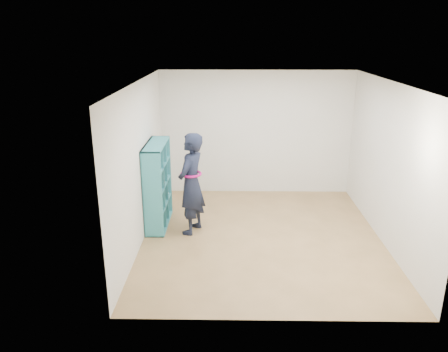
{
  "coord_description": "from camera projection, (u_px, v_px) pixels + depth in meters",
  "views": [
    {
      "loc": [
        -0.53,
        -6.73,
        3.35
      ],
      "look_at": [
        -0.65,
        0.3,
        1.0
      ],
      "focal_mm": 35.0,
      "sensor_mm": 36.0,
      "label": 1
    }
  ],
  "objects": [
    {
      "name": "smartphone",
      "position": [
        185.0,
        175.0,
        7.48
      ],
      "size": [
        0.01,
        0.1,
        0.12
      ],
      "rotation": [
        0.43,
        0.0,
        -0.05
      ],
      "color": "silver",
      "rests_on": "person"
    },
    {
      "name": "wall_right",
      "position": [
        388.0,
        165.0,
        7.0
      ],
      "size": [
        0.02,
        4.5,
        2.6
      ],
      "primitive_type": "cube",
      "color": "silver",
      "rests_on": "floor"
    },
    {
      "name": "bookshelf",
      "position": [
        156.0,
        186.0,
        7.72
      ],
      "size": [
        0.33,
        1.13,
        1.51
      ],
      "color": "teal",
      "rests_on": "floor"
    },
    {
      "name": "wall_front",
      "position": [
        278.0,
        223.0,
        4.89
      ],
      "size": [
        4.0,
        0.02,
        2.6
      ],
      "primitive_type": "cube",
      "color": "silver",
      "rests_on": "floor"
    },
    {
      "name": "wall_back",
      "position": [
        256.0,
        133.0,
        9.16
      ],
      "size": [
        4.0,
        0.02,
        2.6
      ],
      "primitive_type": "cube",
      "color": "silver",
      "rests_on": "floor"
    },
    {
      "name": "floor",
      "position": [
        262.0,
        237.0,
        7.44
      ],
      "size": [
        4.5,
        4.5,
        0.0
      ],
      "primitive_type": "plane",
      "color": "olive",
      "rests_on": "ground"
    },
    {
      "name": "wall_left",
      "position": [
        140.0,
        164.0,
        7.06
      ],
      "size": [
        0.02,
        4.5,
        2.6
      ],
      "primitive_type": "cube",
      "color": "silver",
      "rests_on": "floor"
    },
    {
      "name": "ceiling",
      "position": [
        266.0,
        82.0,
        6.61
      ],
      "size": [
        4.5,
        4.5,
        0.0
      ],
      "primitive_type": "plane",
      "color": "white",
      "rests_on": "wall_back"
    },
    {
      "name": "person",
      "position": [
        191.0,
        184.0,
        7.39
      ],
      "size": [
        0.62,
        0.75,
        1.76
      ],
      "rotation": [
        0.0,
        0.0,
        -1.93
      ],
      "color": "black",
      "rests_on": "floor"
    }
  ]
}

